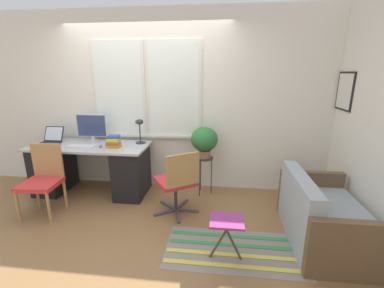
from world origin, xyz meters
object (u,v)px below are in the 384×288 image
Objects in this scene: keyboard at (81,146)px; folding_stool at (227,225)px; couch_loveseat at (323,219)px; mouse at (101,146)px; laptop at (50,140)px; plant_stand at (204,161)px; monitor at (92,127)px; desk_lamp at (140,126)px; book_stack at (114,142)px; office_chair_swivel at (178,181)px; desk_chair_wooden at (43,178)px; potted_plant at (204,140)px.

keyboard is 0.93× the size of folding_stool.
mouse is at bearing 75.38° from couch_loveseat.
plant_stand is at bearing 3.31° from laptop.
plant_stand is 1.33× the size of folding_stool.
mouse is (0.27, -0.30, -0.21)m from monitor.
monitor is at bearing 179.09° from desk_lamp.
mouse is at bearing 147.08° from folding_stool.
book_stack is at bearing 3.38° from keyboard.
couch_loveseat is (1.66, -0.36, -0.20)m from office_chair_swivel.
desk_lamp is at bearing 30.29° from mouse.
monitor is 0.38m from keyboard.
desk_lamp is 0.41× the size of desk_chair_wooden.
book_stack is at bearing -31.82° from monitor.
couch_loveseat is (3.12, -1.05, -0.72)m from monitor.
desk_chair_wooden is at bearing -158.87° from potted_plant.
book_stack reaches higher than mouse.
desk_chair_wooden is at bearing 165.08° from folding_stool.
couch_loveseat is at bearing -14.62° from mouse.
couch_loveseat is 2.70× the size of potted_plant.
desk_lamp is at bearing 131.76° from folding_stool.
keyboard is (0.56, -0.12, -0.04)m from laptop.
laptop is 0.79m from desk_chair_wooden.
mouse is 0.17× the size of desk_lamp.
desk_lamp is (0.77, -0.01, 0.04)m from monitor.
mouse is at bearing -48.75° from monitor.
laptop is at bearing -176.69° from potted_plant.
desk_chair_wooden reaches higher than mouse.
office_chair_swivel reaches higher than folding_stool.
book_stack reaches higher than desk_chair_wooden.
book_stack is (0.48, 0.03, 0.07)m from keyboard.
office_chair_swivel is 1.50× the size of plant_stand.
keyboard reaches higher than folding_stool.
keyboard is at bearing -171.71° from plant_stand.
keyboard is at bearing 76.85° from couch_loveseat.
monitor is 0.39× the size of couch_loveseat.
laptop reaches higher than keyboard.
laptop is at bearing 167.64° from keyboard.
mouse is at bearing -170.43° from potted_plant.
laptop is 5.55× the size of mouse.
potted_plant is (0.29, 0.63, 0.38)m from office_chair_swivel.
plant_stand is at bearing 16.55° from desk_chair_wooden.
desk_chair_wooden reaches higher than plant_stand.
keyboard is at bearing -12.36° from laptop.
laptop reaches higher than desk_chair_wooden.
potted_plant reaches higher than office_chair_swivel.
laptop is 0.58m from keyboard.
potted_plant is at bearing 16.55° from desk_chair_wooden.
folding_stool is (1.80, -1.17, -0.40)m from mouse.
monitor is 0.54× the size of office_chair_swivel.
mouse is 0.14× the size of folding_stool.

